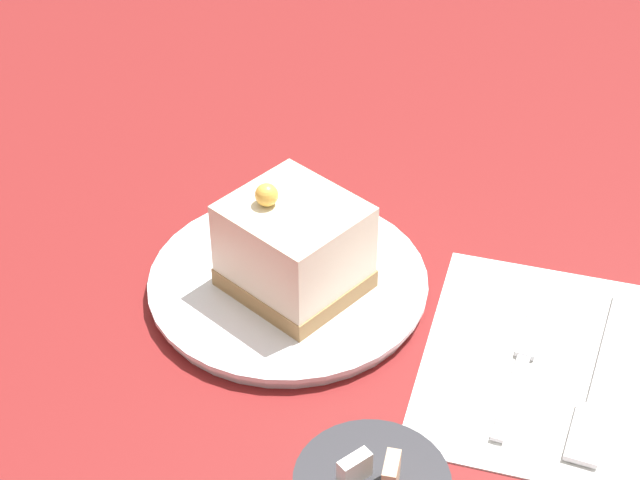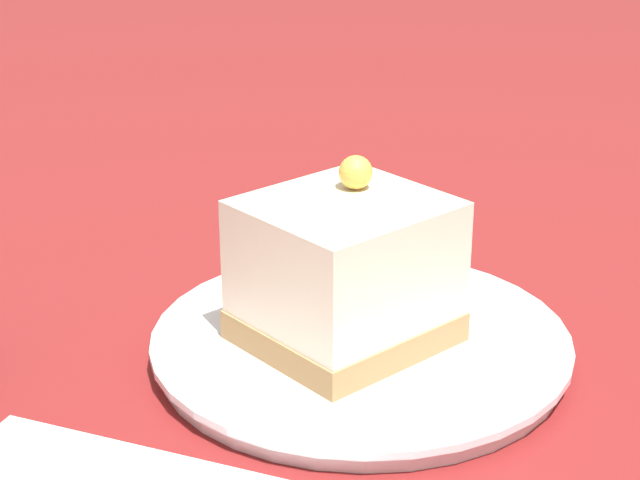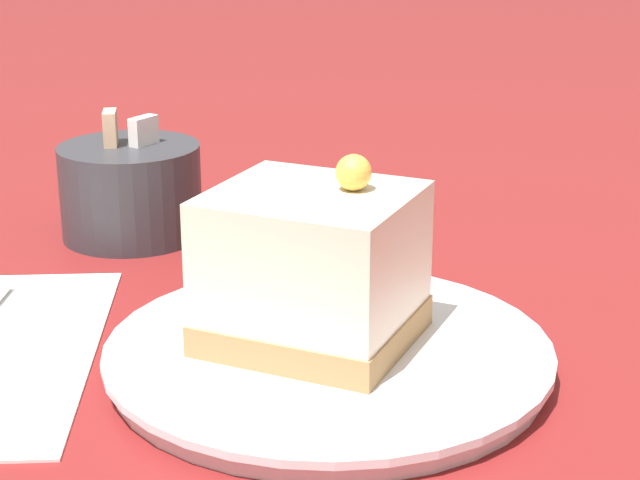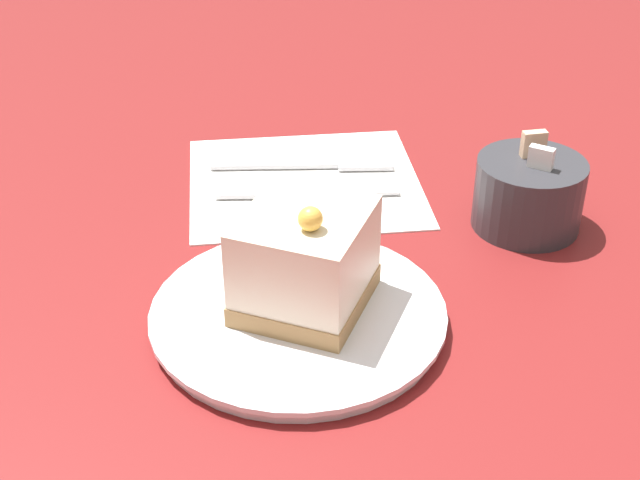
{
  "view_description": "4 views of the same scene",
  "coord_description": "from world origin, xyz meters",
  "px_view_note": "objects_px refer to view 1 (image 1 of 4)",
  "views": [
    {
      "loc": [
        -0.29,
        0.53,
        0.54
      ],
      "look_at": [
        0.01,
        -0.0,
        0.05
      ],
      "focal_mm": 60.0,
      "sensor_mm": 36.0,
      "label": 1
    },
    {
      "loc": [
        -0.38,
        -0.25,
        0.26
      ],
      "look_at": [
        0.02,
        0.03,
        0.07
      ],
      "focal_mm": 60.0,
      "sensor_mm": 36.0,
      "label": 2
    },
    {
      "loc": [
        0.11,
        -0.44,
        0.22
      ],
      "look_at": [
        0.02,
        0.03,
        0.06
      ],
      "focal_mm": 60.0,
      "sensor_mm": 36.0,
      "label": 3
    },
    {
      "loc": [
        0.53,
        0.09,
        0.39
      ],
      "look_at": [
        0.01,
        0.02,
        0.06
      ],
      "focal_mm": 50.0,
      "sensor_mm": 36.0,
      "label": 4
    }
  ],
  "objects_px": {
    "cake_slice": "(294,247)",
    "plate": "(288,284)",
    "knife": "(529,342)",
    "fork": "(598,387)"
  },
  "relations": [
    {
      "from": "cake_slice",
      "to": "plate",
      "type": "bearing_deg",
      "value": -12.85
    },
    {
      "from": "plate",
      "to": "fork",
      "type": "height_order",
      "value": "plate"
    },
    {
      "from": "plate",
      "to": "cake_slice",
      "type": "bearing_deg",
      "value": 153.31
    },
    {
      "from": "plate",
      "to": "cake_slice",
      "type": "distance_m",
      "value": 0.04
    },
    {
      "from": "plate",
      "to": "knife",
      "type": "xyz_separation_m",
      "value": [
        -0.18,
        -0.03,
        -0.0
      ]
    },
    {
      "from": "plate",
      "to": "knife",
      "type": "relative_size",
      "value": 1.3
    },
    {
      "from": "knife",
      "to": "fork",
      "type": "bearing_deg",
      "value": 153.77
    },
    {
      "from": "plate",
      "to": "fork",
      "type": "distance_m",
      "value": 0.24
    },
    {
      "from": "fork",
      "to": "plate",
      "type": "bearing_deg",
      "value": -5.02
    },
    {
      "from": "plate",
      "to": "cake_slice",
      "type": "xyz_separation_m",
      "value": [
        -0.01,
        0.0,
        0.04
      ]
    }
  ]
}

